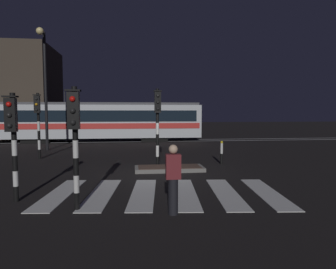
{
  "coord_description": "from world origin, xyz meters",
  "views": [
    {
      "loc": [
        -0.98,
        -12.07,
        2.5
      ],
      "look_at": [
        0.79,
        2.49,
        1.4
      ],
      "focal_mm": 32.66,
      "sensor_mm": 36.0,
      "label": 1
    }
  ],
  "objects_px": {
    "traffic_light_corner_near_left": "(12,131)",
    "tram": "(97,121)",
    "traffic_light_median_centre": "(158,116)",
    "bollard_island_edge": "(222,152)",
    "street_lamp_trackside_left": "(44,76)",
    "traffic_light_kerb_mid_left": "(75,130)",
    "pedestrian_waiting_at_kerb": "(173,179)",
    "traffic_light_corner_far_left": "(38,116)"
  },
  "relations": [
    {
      "from": "traffic_light_corner_near_left",
      "to": "street_lamp_trackside_left",
      "type": "bearing_deg",
      "value": 100.88
    },
    {
      "from": "traffic_light_corner_near_left",
      "to": "street_lamp_trackside_left",
      "type": "relative_size",
      "value": 0.4
    },
    {
      "from": "traffic_light_kerb_mid_left",
      "to": "traffic_light_corner_far_left",
      "type": "bearing_deg",
      "value": 111.09
    },
    {
      "from": "traffic_light_kerb_mid_left",
      "to": "pedestrian_waiting_at_kerb",
      "type": "bearing_deg",
      "value": -12.62
    },
    {
      "from": "traffic_light_kerb_mid_left",
      "to": "pedestrian_waiting_at_kerb",
      "type": "distance_m",
      "value": 2.72
    },
    {
      "from": "traffic_light_corner_near_left",
      "to": "pedestrian_waiting_at_kerb",
      "type": "bearing_deg",
      "value": -19.54
    },
    {
      "from": "traffic_light_corner_far_left",
      "to": "pedestrian_waiting_at_kerb",
      "type": "relative_size",
      "value": 2.03
    },
    {
      "from": "street_lamp_trackside_left",
      "to": "bollard_island_edge",
      "type": "bearing_deg",
      "value": -33.0
    },
    {
      "from": "tram",
      "to": "traffic_light_median_centre",
      "type": "bearing_deg",
      "value": -72.62
    },
    {
      "from": "traffic_light_corner_near_left",
      "to": "street_lamp_trackside_left",
      "type": "distance_m",
      "value": 12.17
    },
    {
      "from": "tram",
      "to": "traffic_light_kerb_mid_left",
      "type": "bearing_deg",
      "value": -85.55
    },
    {
      "from": "tram",
      "to": "bollard_island_edge",
      "type": "relative_size",
      "value": 15.7
    },
    {
      "from": "traffic_light_median_centre",
      "to": "bollard_island_edge",
      "type": "xyz_separation_m",
      "value": [
        3.12,
        0.68,
        -1.75
      ]
    },
    {
      "from": "traffic_light_corner_near_left",
      "to": "traffic_light_kerb_mid_left",
      "type": "bearing_deg",
      "value": -27.85
    },
    {
      "from": "traffic_light_corner_far_left",
      "to": "tram",
      "type": "height_order",
      "value": "tram"
    },
    {
      "from": "street_lamp_trackside_left",
      "to": "pedestrian_waiting_at_kerb",
      "type": "distance_m",
      "value": 15.12
    },
    {
      "from": "traffic_light_kerb_mid_left",
      "to": "traffic_light_corner_near_left",
      "type": "xyz_separation_m",
      "value": [
        -1.8,
        0.95,
        -0.07
      ]
    },
    {
      "from": "traffic_light_kerb_mid_left",
      "to": "pedestrian_waiting_at_kerb",
      "type": "height_order",
      "value": "traffic_light_kerb_mid_left"
    },
    {
      "from": "street_lamp_trackside_left",
      "to": "tram",
      "type": "height_order",
      "value": "street_lamp_trackside_left"
    },
    {
      "from": "traffic_light_corner_far_left",
      "to": "bollard_island_edge",
      "type": "distance_m",
      "value": 9.64
    },
    {
      "from": "traffic_light_median_centre",
      "to": "street_lamp_trackside_left",
      "type": "xyz_separation_m",
      "value": [
        -6.59,
        6.98,
        2.46
      ]
    },
    {
      "from": "street_lamp_trackside_left",
      "to": "pedestrian_waiting_at_kerb",
      "type": "relative_size",
      "value": 4.44
    },
    {
      "from": "pedestrian_waiting_at_kerb",
      "to": "bollard_island_edge",
      "type": "bearing_deg",
      "value": 64.32
    },
    {
      "from": "traffic_light_corner_far_left",
      "to": "traffic_light_median_centre",
      "type": "bearing_deg",
      "value": -29.01
    },
    {
      "from": "traffic_light_corner_near_left",
      "to": "tram",
      "type": "distance_m",
      "value": 17.34
    },
    {
      "from": "traffic_light_corner_near_left",
      "to": "tram",
      "type": "relative_size",
      "value": 0.17
    },
    {
      "from": "street_lamp_trackside_left",
      "to": "bollard_island_edge",
      "type": "xyz_separation_m",
      "value": [
        9.71,
        -6.3,
        -4.22
      ]
    },
    {
      "from": "traffic_light_median_centre",
      "to": "traffic_light_corner_near_left",
      "type": "xyz_separation_m",
      "value": [
        -4.35,
        -4.65,
        -0.33
      ]
    },
    {
      "from": "traffic_light_corner_near_left",
      "to": "pedestrian_waiting_at_kerb",
      "type": "relative_size",
      "value": 1.76
    },
    {
      "from": "traffic_light_kerb_mid_left",
      "to": "traffic_light_median_centre",
      "type": "distance_m",
      "value": 6.16
    },
    {
      "from": "traffic_light_corner_far_left",
      "to": "traffic_light_median_centre",
      "type": "xyz_separation_m",
      "value": [
        5.99,
        -3.32,
        0.02
      ]
    },
    {
      "from": "traffic_light_median_centre",
      "to": "traffic_light_corner_near_left",
      "type": "bearing_deg",
      "value": -133.08
    },
    {
      "from": "traffic_light_kerb_mid_left",
      "to": "pedestrian_waiting_at_kerb",
      "type": "relative_size",
      "value": 1.83
    },
    {
      "from": "traffic_light_kerb_mid_left",
      "to": "street_lamp_trackside_left",
      "type": "xyz_separation_m",
      "value": [
        -4.04,
        12.59,
        2.72
      ]
    },
    {
      "from": "traffic_light_kerb_mid_left",
      "to": "bollard_island_edge",
      "type": "height_order",
      "value": "traffic_light_kerb_mid_left"
    },
    {
      "from": "traffic_light_kerb_mid_left",
      "to": "traffic_light_median_centre",
      "type": "xyz_separation_m",
      "value": [
        2.55,
        5.61,
        0.25
      ]
    },
    {
      "from": "street_lamp_trackside_left",
      "to": "pedestrian_waiting_at_kerb",
      "type": "xyz_separation_m",
      "value": [
        6.43,
        -13.12,
        -3.9
      ]
    },
    {
      "from": "traffic_light_kerb_mid_left",
      "to": "tram",
      "type": "bearing_deg",
      "value": 94.45
    },
    {
      "from": "traffic_light_median_centre",
      "to": "bollard_island_edge",
      "type": "relative_size",
      "value": 3.16
    },
    {
      "from": "street_lamp_trackside_left",
      "to": "traffic_light_corner_near_left",
      "type": "bearing_deg",
      "value": -79.12
    },
    {
      "from": "pedestrian_waiting_at_kerb",
      "to": "street_lamp_trackside_left",
      "type": "bearing_deg",
      "value": 116.1
    },
    {
      "from": "traffic_light_median_centre",
      "to": "bollard_island_edge",
      "type": "distance_m",
      "value": 3.64
    }
  ]
}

